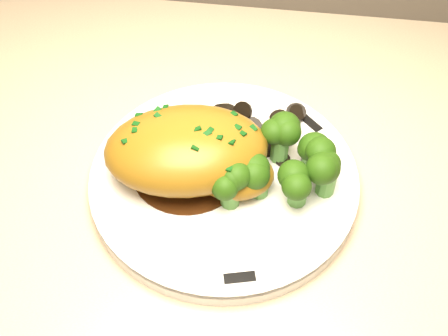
# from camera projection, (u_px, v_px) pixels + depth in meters

# --- Properties ---
(counter) EXTENTS (2.14, 0.71, 1.04)m
(counter) POSITION_uv_depth(u_px,v_px,m) (33.00, 318.00, 0.98)
(counter) COLOR brown
(counter) RESTS_ON ground
(plate) EXTENTS (0.35, 0.35, 0.02)m
(plate) POSITION_uv_depth(u_px,v_px,m) (224.00, 180.00, 0.58)
(plate) COLOR white
(plate) RESTS_ON counter
(rim_accent_0) EXTENTS (0.03, 0.03, 0.00)m
(rim_accent_0) POSITION_uv_depth(u_px,v_px,m) (311.00, 123.00, 0.62)
(rim_accent_0) COLOR black
(rim_accent_0) RESTS_ON plate
(rim_accent_1) EXTENTS (0.02, 0.03, 0.00)m
(rim_accent_1) POSITION_uv_depth(u_px,v_px,m) (122.00, 139.00, 0.61)
(rim_accent_1) COLOR black
(rim_accent_1) RESTS_ON plate
(rim_accent_2) EXTENTS (0.03, 0.02, 0.00)m
(rim_accent_2) POSITION_uv_depth(u_px,v_px,m) (240.00, 278.00, 0.50)
(rim_accent_2) COLOR black
(rim_accent_2) RESTS_ON plate
(gravy_pool) EXTENTS (0.12, 0.12, 0.00)m
(gravy_pool) POSITION_uv_depth(u_px,v_px,m) (188.00, 170.00, 0.58)
(gravy_pool) COLOR #351909
(gravy_pool) RESTS_ON plate
(chicken_breast) EXTENTS (0.19, 0.14, 0.06)m
(chicken_breast) POSITION_uv_depth(u_px,v_px,m) (192.00, 152.00, 0.56)
(chicken_breast) COLOR #956719
(chicken_breast) RESTS_ON plate
(mushroom_pile) EXTENTS (0.10, 0.08, 0.03)m
(mushroom_pile) POSITION_uv_depth(u_px,v_px,m) (262.00, 137.00, 0.60)
(mushroom_pile) COLOR black
(mushroom_pile) RESTS_ON plate
(broccoli_florets) EXTENTS (0.12, 0.09, 0.04)m
(broccoli_florets) POSITION_uv_depth(u_px,v_px,m) (279.00, 167.00, 0.55)
(broccoli_florets) COLOR #52923D
(broccoli_florets) RESTS_ON plate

